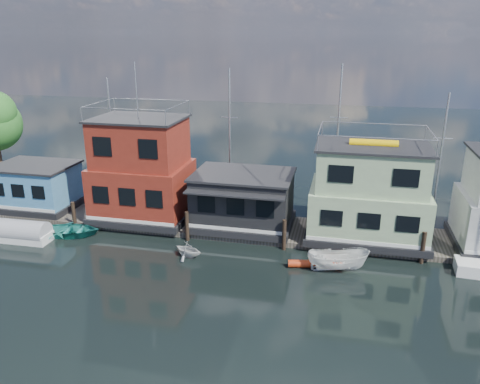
% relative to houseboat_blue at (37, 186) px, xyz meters
% --- Properties ---
extents(ground, '(160.00, 160.00, 0.00)m').
position_rel_houseboat_blue_xyz_m(ground, '(18.00, -12.00, -2.21)').
color(ground, black).
rests_on(ground, ground).
extents(dock, '(48.00, 5.00, 0.40)m').
position_rel_houseboat_blue_xyz_m(dock, '(18.00, 0.00, -2.01)').
color(dock, '#595147').
rests_on(dock, ground).
extents(houseboat_blue, '(6.40, 4.90, 3.66)m').
position_rel_houseboat_blue_xyz_m(houseboat_blue, '(0.00, 0.00, 0.00)').
color(houseboat_blue, black).
rests_on(houseboat_blue, dock).
extents(houseboat_red, '(7.40, 5.90, 11.86)m').
position_rel_houseboat_blue_xyz_m(houseboat_red, '(9.50, 0.00, 1.90)').
color(houseboat_red, black).
rests_on(houseboat_red, dock).
extents(houseboat_dark, '(7.40, 6.10, 4.06)m').
position_rel_houseboat_blue_xyz_m(houseboat_dark, '(17.50, -0.02, 0.21)').
color(houseboat_dark, black).
rests_on(houseboat_dark, dock).
extents(houseboat_green, '(8.40, 5.90, 7.03)m').
position_rel_houseboat_blue_xyz_m(houseboat_green, '(26.50, 0.00, 1.34)').
color(houseboat_green, black).
rests_on(houseboat_green, dock).
extents(pilings, '(42.28, 0.28, 2.20)m').
position_rel_houseboat_blue_xyz_m(pilings, '(17.67, -2.80, -1.11)').
color(pilings, '#2D2116').
rests_on(pilings, ground).
extents(background_masts, '(36.40, 0.16, 12.00)m').
position_rel_houseboat_blue_xyz_m(background_masts, '(22.76, 6.00, 3.35)').
color(background_masts, silver).
rests_on(background_masts, ground).
extents(red_kayak, '(3.45, 1.18, 0.50)m').
position_rel_houseboat_blue_xyz_m(red_kayak, '(23.29, -4.94, -1.95)').
color(red_kayak, '#AE3112').
rests_on(red_kayak, ground).
extents(motorboat, '(4.06, 2.11, 1.49)m').
position_rel_houseboat_blue_xyz_m(motorboat, '(24.71, -5.11, -1.46)').
color(motorboat, white).
rests_on(motorboat, ground).
extents(dinghy_teal, '(4.74, 3.77, 0.88)m').
position_rel_houseboat_blue_xyz_m(dinghy_teal, '(5.32, -3.95, -1.76)').
color(dinghy_teal, '#217C73').
rests_on(dinghy_teal, ground).
extents(tarp_runabout, '(4.14, 1.74, 1.66)m').
position_rel_houseboat_blue_xyz_m(tarp_runabout, '(2.45, -5.50, -1.58)').
color(tarp_runabout, silver).
rests_on(tarp_runabout, ground).
extents(dinghy_white, '(2.52, 2.34, 1.09)m').
position_rel_houseboat_blue_xyz_m(dinghy_white, '(14.91, -5.32, -1.66)').
color(dinghy_white, silver).
rests_on(dinghy_white, ground).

